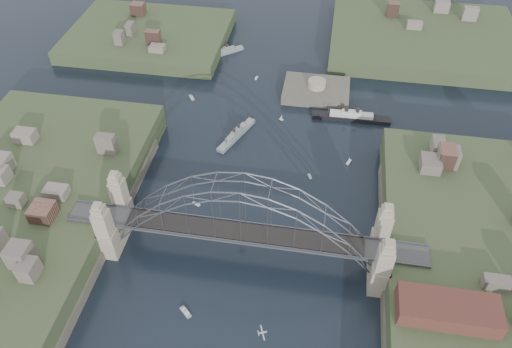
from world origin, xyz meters
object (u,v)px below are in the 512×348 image
object	(u,v)px
wharf_shed	(448,310)
naval_cruiser_far	(224,52)
naval_cruiser_near	(237,134)
ocean_liner	(351,117)
fort_island	(316,95)
bridge	(243,221)

from	to	relation	value
wharf_shed	naval_cruiser_far	world-z (taller)	wharf_shed
naval_cruiser_near	ocean_liner	bearing A→B (deg)	22.77
naval_cruiser_near	fort_island	bearing A→B (deg)	49.87
ocean_liner	naval_cruiser_near	bearing A→B (deg)	-157.23
fort_island	ocean_liner	world-z (taller)	ocean_liner
bridge	fort_island	world-z (taller)	bridge
wharf_shed	naval_cruiser_near	bearing A→B (deg)	133.31
ocean_liner	bridge	bearing A→B (deg)	-112.54
bridge	naval_cruiser_near	size ratio (longest dim) A/B	4.84
bridge	ocean_liner	xyz separation A→B (m)	(24.07, 57.99, -11.38)
naval_cruiser_far	ocean_liner	distance (m)	58.24
naval_cruiser_far	ocean_liner	xyz separation A→B (m)	(48.16, -32.75, 0.13)
naval_cruiser_far	fort_island	bearing A→B (deg)	-29.88
wharf_shed	bridge	bearing A→B (deg)	162.35
wharf_shed	naval_cruiser_near	distance (m)	79.66
fort_island	ocean_liner	bearing A→B (deg)	-44.86
fort_island	wharf_shed	distance (m)	90.48
naval_cruiser_near	naval_cruiser_far	world-z (taller)	naval_cruiser_near
wharf_shed	ocean_liner	bearing A→B (deg)	105.48
naval_cruiser_near	ocean_liner	distance (m)	37.25
ocean_liner	naval_cruiser_far	bearing A→B (deg)	145.79
bridge	naval_cruiser_far	distance (m)	94.59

